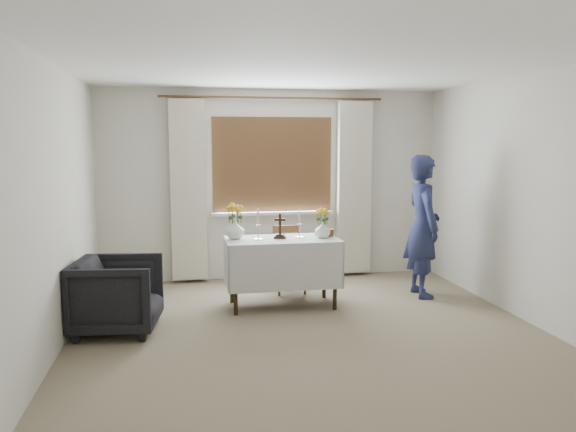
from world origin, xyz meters
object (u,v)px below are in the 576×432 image
(altar_table, at_px, (282,272))
(flower_vase_left, at_px, (235,229))
(flower_vase_right, at_px, (323,230))
(armchair, at_px, (117,295))
(person, at_px, (423,226))
(wooden_chair, at_px, (289,259))
(wooden_cross, at_px, (280,226))

(altar_table, bearing_deg, flower_vase_left, 171.18)
(flower_vase_right, bearing_deg, armchair, -166.57)
(flower_vase_right, bearing_deg, person, 7.79)
(wooden_chair, relative_size, flower_vase_right, 4.50)
(armchair, bearing_deg, flower_vase_right, -69.88)
(flower_vase_left, bearing_deg, person, 1.53)
(wooden_chair, xyz_separation_m, armchair, (-1.89, -1.13, -0.04))
(wooden_cross, distance_m, flower_vase_left, 0.49)
(armchair, bearing_deg, wooden_cross, -64.78)
(altar_table, bearing_deg, armchair, -162.19)
(armchair, height_order, flower_vase_left, flower_vase_left)
(altar_table, xyz_separation_m, person, (1.70, 0.14, 0.45))
(armchair, bearing_deg, altar_table, -65.49)
(armchair, relative_size, flower_vase_left, 3.77)
(wooden_chair, relative_size, wooden_cross, 2.89)
(armchair, xyz_separation_m, person, (3.40, 0.68, 0.47))
(flower_vase_right, bearing_deg, altar_table, 175.77)
(person, relative_size, flower_vase_left, 7.96)
(altar_table, distance_m, person, 1.77)
(person, height_order, wooden_cross, person)
(altar_table, height_order, armchair, altar_table)
(altar_table, height_order, flower_vase_left, flower_vase_left)
(wooden_chair, bearing_deg, altar_table, -110.04)
(altar_table, relative_size, armchair, 1.57)
(armchair, distance_m, flower_vase_right, 2.26)
(wooden_cross, relative_size, flower_vase_left, 1.33)
(armchair, bearing_deg, flower_vase_left, -55.58)
(wooden_chair, bearing_deg, flower_vase_left, -146.31)
(altar_table, distance_m, wooden_chair, 0.61)
(armchair, distance_m, flower_vase_left, 1.44)
(armchair, relative_size, wooden_cross, 2.84)
(altar_table, bearing_deg, wooden_chair, 72.03)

